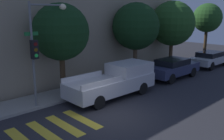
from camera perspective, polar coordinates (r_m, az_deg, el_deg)
ground_plane at (r=11.84m, az=-0.16°, el=-10.80°), size 60.00×60.00×0.00m
sidewalk at (r=14.99m, az=-11.37°, el=-5.55°), size 26.00×2.09×0.14m
building_row at (r=18.20m, az=-19.44°, el=8.78°), size 26.00×6.00×7.31m
crosswalk at (r=11.06m, az=-12.99°, el=-12.95°), size 3.29×2.60×0.00m
traffic_light_pole at (r=12.76m, az=-15.94°, el=6.59°), size 2.34×0.56×5.29m
pickup_truck at (r=14.47m, az=0.86°, el=-2.40°), size 5.52×2.01×1.83m
sedan_near_corner at (r=18.95m, az=13.73°, el=0.53°), size 4.58×1.87×1.46m
sedan_middle at (r=24.06m, az=21.49°, el=2.50°), size 4.51×1.86×1.36m
tree_near_corner at (r=14.39m, az=-11.62°, el=8.47°), size 3.22×3.22×5.33m
tree_midblock at (r=18.49m, az=5.46°, el=9.87°), size 3.44×3.44×5.51m
tree_far_end at (r=22.22m, az=13.61°, el=10.29°), size 3.80×3.80×5.75m
tree_behind_truck at (r=27.65m, az=20.96°, el=11.02°), size 2.92×2.92×5.69m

